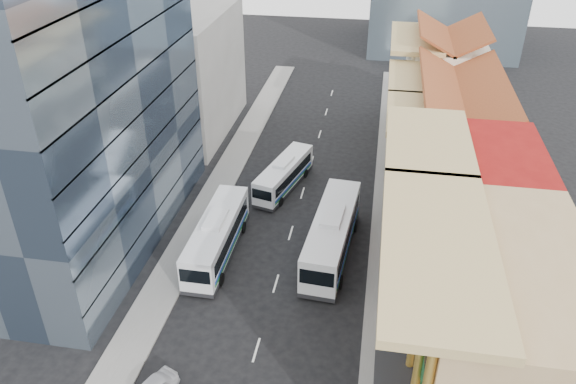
% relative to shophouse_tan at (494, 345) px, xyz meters
% --- Properties ---
extents(sidewalk_right, '(3.00, 90.00, 0.15)m').
position_rel_shophouse_tan_xyz_m(sidewalk_right, '(-5.50, 17.00, -5.92)').
color(sidewalk_right, slate).
rests_on(sidewalk_right, ground).
extents(sidewalk_left, '(3.00, 90.00, 0.15)m').
position_rel_shophouse_tan_xyz_m(sidewalk_left, '(-22.50, 17.00, -5.92)').
color(sidewalk_left, slate).
rests_on(sidewalk_left, ground).
extents(shophouse_tan, '(8.00, 14.00, 12.00)m').
position_rel_shophouse_tan_xyz_m(shophouse_tan, '(0.00, 0.00, 0.00)').
color(shophouse_tan, tan).
rests_on(shophouse_tan, ground).
extents(shophouse_red, '(8.00, 10.00, 12.00)m').
position_rel_shophouse_tan_xyz_m(shophouse_red, '(0.00, 12.00, 0.00)').
color(shophouse_red, maroon).
rests_on(shophouse_red, ground).
extents(shophouse_cream_near, '(8.00, 9.00, 10.00)m').
position_rel_shophouse_tan_xyz_m(shophouse_cream_near, '(0.00, 21.50, -1.00)').
color(shophouse_cream_near, white).
rests_on(shophouse_cream_near, ground).
extents(shophouse_cream_mid, '(8.00, 9.00, 10.00)m').
position_rel_shophouse_tan_xyz_m(shophouse_cream_mid, '(0.00, 30.50, -1.00)').
color(shophouse_cream_mid, white).
rests_on(shophouse_cream_mid, ground).
extents(shophouse_cream_far, '(8.00, 12.00, 11.00)m').
position_rel_shophouse_tan_xyz_m(shophouse_cream_far, '(0.00, 41.00, -0.50)').
color(shophouse_cream_far, white).
rests_on(shophouse_cream_far, ground).
extents(office_tower, '(12.00, 26.00, 30.00)m').
position_rel_shophouse_tan_xyz_m(office_tower, '(-31.00, 14.00, 9.00)').
color(office_tower, '#3D4D61').
rests_on(office_tower, ground).
extents(office_block_far, '(10.00, 18.00, 14.00)m').
position_rel_shophouse_tan_xyz_m(office_block_far, '(-30.00, 37.00, 1.00)').
color(office_block_far, gray).
rests_on(office_block_far, ground).
extents(bus_left_near, '(2.73, 11.58, 3.71)m').
position_rel_shophouse_tan_xyz_m(bus_left_near, '(-19.50, 12.93, -4.14)').
color(bus_left_near, silver).
rests_on(bus_left_near, ground).
extents(bus_left_far, '(4.67, 10.08, 3.15)m').
position_rel_shophouse_tan_xyz_m(bus_left_far, '(-16.00, 24.68, -4.43)').
color(bus_left_far, silver).
rests_on(bus_left_far, ground).
extents(bus_right, '(3.90, 12.86, 4.06)m').
position_rel_shophouse_tan_xyz_m(bus_right, '(-10.16, 14.58, -3.97)').
color(bus_right, silver).
rests_on(bus_right, ground).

